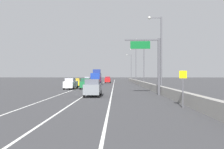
{
  "coord_description": "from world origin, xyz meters",
  "views": [
    {
      "loc": [
        2.04,
        -2.06,
        2.67
      ],
      "look_at": [
        1.39,
        38.2,
        2.74
      ],
      "focal_mm": 35.03,
      "sensor_mm": 36.0,
      "label": 1
    }
  ],
  "objects_px": {
    "speed_advisory_sign": "(183,86)",
    "lamp_post_right_third": "(143,59)",
    "car_white_3": "(71,84)",
    "box_truck": "(96,77)",
    "car_red_4": "(108,80)",
    "car_yellow_1": "(77,83)",
    "car_silver_2": "(88,80)",
    "car_gray_5": "(93,88)",
    "overhead_sign_gantry": "(153,59)",
    "lamp_post_right_fourth": "(135,63)",
    "lamp_post_right_fifth": "(131,66)",
    "car_green_0": "(86,84)",
    "lamp_post_right_second": "(160,49)"
  },
  "relations": [
    {
      "from": "overhead_sign_gantry",
      "to": "car_white_3",
      "type": "distance_m",
      "value": 18.19
    },
    {
      "from": "car_yellow_1",
      "to": "box_truck",
      "type": "relative_size",
      "value": 0.5
    },
    {
      "from": "lamp_post_right_fourth",
      "to": "car_green_0",
      "type": "relative_size",
      "value": 2.72
    },
    {
      "from": "lamp_post_right_fourth",
      "to": "lamp_post_right_second",
      "type": "bearing_deg",
      "value": -89.99
    },
    {
      "from": "car_white_3",
      "to": "car_gray_5",
      "type": "relative_size",
      "value": 1.12
    },
    {
      "from": "lamp_post_right_fourth",
      "to": "car_silver_2",
      "type": "height_order",
      "value": "lamp_post_right_fourth"
    },
    {
      "from": "overhead_sign_gantry",
      "to": "lamp_post_right_third",
      "type": "height_order",
      "value": "lamp_post_right_third"
    },
    {
      "from": "lamp_post_right_second",
      "to": "car_silver_2",
      "type": "xyz_separation_m",
      "value": [
        -15.26,
        33.69,
        -5.5
      ]
    },
    {
      "from": "speed_advisory_sign",
      "to": "car_green_0",
      "type": "height_order",
      "value": "speed_advisory_sign"
    },
    {
      "from": "car_silver_2",
      "to": "car_white_3",
      "type": "relative_size",
      "value": 0.9
    },
    {
      "from": "lamp_post_right_second",
      "to": "car_silver_2",
      "type": "height_order",
      "value": "lamp_post_right_second"
    },
    {
      "from": "lamp_post_right_fifth",
      "to": "car_gray_5",
      "type": "distance_m",
      "value": 68.71
    },
    {
      "from": "car_green_0",
      "to": "car_silver_2",
      "type": "height_order",
      "value": "car_silver_2"
    },
    {
      "from": "lamp_post_right_fifth",
      "to": "car_green_0",
      "type": "xyz_separation_m",
      "value": [
        -12.23,
        -53.69,
        -5.53
      ]
    },
    {
      "from": "car_silver_2",
      "to": "car_gray_5",
      "type": "distance_m",
      "value": 40.24
    },
    {
      "from": "overhead_sign_gantry",
      "to": "car_red_4",
      "type": "distance_m",
      "value": 43.64
    },
    {
      "from": "car_gray_5",
      "to": "car_silver_2",
      "type": "bearing_deg",
      "value": 98.19
    },
    {
      "from": "lamp_post_right_third",
      "to": "car_white_3",
      "type": "height_order",
      "value": "lamp_post_right_third"
    },
    {
      "from": "speed_advisory_sign",
      "to": "car_yellow_1",
      "type": "distance_m",
      "value": 33.93
    },
    {
      "from": "lamp_post_right_fifth",
      "to": "box_truck",
      "type": "height_order",
      "value": "lamp_post_right_fifth"
    },
    {
      "from": "overhead_sign_gantry",
      "to": "speed_advisory_sign",
      "type": "bearing_deg",
      "value": -87.73
    },
    {
      "from": "lamp_post_right_third",
      "to": "car_yellow_1",
      "type": "bearing_deg",
      "value": -161.34
    },
    {
      "from": "car_green_0",
      "to": "box_truck",
      "type": "bearing_deg",
      "value": 89.27
    },
    {
      "from": "speed_advisory_sign",
      "to": "car_red_4",
      "type": "relative_size",
      "value": 0.69
    },
    {
      "from": "car_yellow_1",
      "to": "lamp_post_right_fourth",
      "type": "bearing_deg",
      "value": 59.31
    },
    {
      "from": "speed_advisory_sign",
      "to": "lamp_post_right_third",
      "type": "relative_size",
      "value": 0.26
    },
    {
      "from": "lamp_post_right_third",
      "to": "lamp_post_right_fourth",
      "type": "bearing_deg",
      "value": 90.16
    },
    {
      "from": "box_truck",
      "to": "speed_advisory_sign",
      "type": "bearing_deg",
      "value": -76.0
    },
    {
      "from": "overhead_sign_gantry",
      "to": "box_truck",
      "type": "xyz_separation_m",
      "value": [
        -10.37,
        32.22,
        -2.79
      ]
    },
    {
      "from": "car_yellow_1",
      "to": "box_truck",
      "type": "xyz_separation_m",
      "value": [
        3.19,
        12.5,
        0.98
      ]
    },
    {
      "from": "lamp_post_right_fourth",
      "to": "car_white_3",
      "type": "bearing_deg",
      "value": -114.09
    },
    {
      "from": "car_white_3",
      "to": "box_truck",
      "type": "bearing_deg",
      "value": 81.72
    },
    {
      "from": "lamp_post_right_fifth",
      "to": "car_silver_2",
      "type": "bearing_deg",
      "value": -118.39
    },
    {
      "from": "car_green_0",
      "to": "box_truck",
      "type": "xyz_separation_m",
      "value": [
        0.25,
        19.87,
        0.92
      ]
    },
    {
      "from": "car_red_4",
      "to": "speed_advisory_sign",
      "type": "bearing_deg",
      "value": -81.58
    },
    {
      "from": "speed_advisory_sign",
      "to": "box_truck",
      "type": "distance_m",
      "value": 44.72
    },
    {
      "from": "lamp_post_right_third",
      "to": "car_gray_5",
      "type": "distance_m",
      "value": 28.9
    },
    {
      "from": "lamp_post_right_fifth",
      "to": "car_green_0",
      "type": "relative_size",
      "value": 2.72
    },
    {
      "from": "lamp_post_right_third",
      "to": "car_yellow_1",
      "type": "relative_size",
      "value": 2.85
    },
    {
      "from": "overhead_sign_gantry",
      "to": "lamp_post_right_fourth",
      "type": "bearing_deg",
      "value": 87.84
    },
    {
      "from": "car_gray_5",
      "to": "overhead_sign_gantry",
      "type": "bearing_deg",
      "value": 13.06
    },
    {
      "from": "lamp_post_right_third",
      "to": "car_green_0",
      "type": "bearing_deg",
      "value": -134.65
    },
    {
      "from": "car_red_4",
      "to": "box_truck",
      "type": "xyz_separation_m",
      "value": [
        -2.82,
        -10.6,
        0.89
      ]
    },
    {
      "from": "lamp_post_right_third",
      "to": "car_green_0",
      "type": "distance_m",
      "value": 18.49
    },
    {
      "from": "car_green_0",
      "to": "car_silver_2",
      "type": "relative_size",
      "value": 1.0
    },
    {
      "from": "lamp_post_right_fifth",
      "to": "car_yellow_1",
      "type": "distance_m",
      "value": 49.05
    },
    {
      "from": "car_gray_5",
      "to": "lamp_post_right_third",
      "type": "bearing_deg",
      "value": 70.28
    },
    {
      "from": "car_green_0",
      "to": "overhead_sign_gantry",
      "type": "bearing_deg",
      "value": -49.29
    },
    {
      "from": "overhead_sign_gantry",
      "to": "lamp_post_right_third",
      "type": "relative_size",
      "value": 0.65
    },
    {
      "from": "lamp_post_right_third",
      "to": "car_white_3",
      "type": "bearing_deg",
      "value": -139.08
    }
  ]
}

